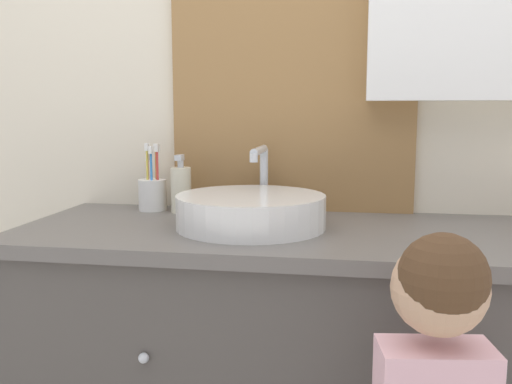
# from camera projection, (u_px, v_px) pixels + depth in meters

# --- Properties ---
(wall_back) EXTENTS (3.20, 0.18, 2.50)m
(wall_back) POSITION_uv_depth(u_px,v_px,m) (325.00, 77.00, 1.69)
(wall_back) COLOR beige
(wall_back) RESTS_ON ground_plane
(sink_basin) EXTENTS (0.38, 0.44, 0.20)m
(sink_basin) POSITION_uv_depth(u_px,v_px,m) (252.00, 210.00, 1.46)
(sink_basin) COLOR white
(sink_basin) RESTS_ON vanity_counter
(toothbrush_holder) EXTENTS (0.08, 0.08, 0.20)m
(toothbrush_holder) POSITION_uv_depth(u_px,v_px,m) (153.00, 193.00, 1.71)
(toothbrush_holder) COLOR silver
(toothbrush_holder) RESTS_ON vanity_counter
(soap_dispenser) EXTENTS (0.06, 0.06, 0.17)m
(soap_dispenser) POSITION_uv_depth(u_px,v_px,m) (181.00, 189.00, 1.67)
(soap_dispenser) COLOR beige
(soap_dispenser) RESTS_ON vanity_counter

